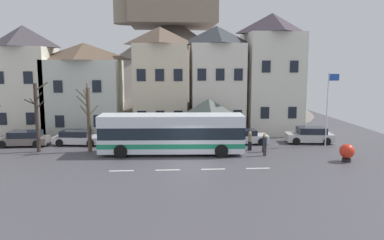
{
  "coord_description": "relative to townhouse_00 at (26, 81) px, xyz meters",
  "views": [
    {
      "loc": [
        -1.51,
        -25.58,
        6.84
      ],
      "look_at": [
        0.6,
        5.97,
        2.19
      ],
      "focal_mm": 35.33,
      "sensor_mm": 36.0,
      "label": 1
    }
  ],
  "objects": [
    {
      "name": "ground_plane",
      "position": [
        15.04,
        -11.81,
        -5.29
      ],
      "size": [
        40.0,
        60.0,
        0.07
      ],
      "color": "#4C4A50"
    },
    {
      "name": "townhouse_00",
      "position": [
        0.0,
        0.0,
        0.0
      ],
      "size": [
        5.0,
        5.68,
        10.51
      ],
      "color": "silver",
      "rests_on": "ground_plane"
    },
    {
      "name": "townhouse_01",
      "position": [
        5.52,
        0.42,
        -0.79
      ],
      "size": [
        6.86,
        6.52,
        8.93
      ],
      "color": "silver",
      "rests_on": "ground_plane"
    },
    {
      "name": "townhouse_02",
      "position": [
        12.9,
        -0.2,
        -0.03
      ],
      "size": [
        5.01,
        5.29,
        10.45
      ],
      "color": "beige",
      "rests_on": "ground_plane"
    },
    {
      "name": "townhouse_03",
      "position": [
        18.43,
        -0.1,
        0.03
      ],
      "size": [
        5.06,
        5.49,
        10.58
      ],
      "color": "silver",
      "rests_on": "ground_plane"
    },
    {
      "name": "townhouse_04",
      "position": [
        24.01,
        0.27,
        0.68
      ],
      "size": [
        5.25,
        6.22,
        11.87
      ],
      "color": "silver",
      "rests_on": "ground_plane"
    },
    {
      "name": "hilltop_castle",
      "position": [
        14.41,
        18.03,
        1.86
      ],
      "size": [
        39.84,
        39.84,
        22.31
      ],
      "color": "slate",
      "rests_on": "ground_plane"
    },
    {
      "name": "transit_bus",
      "position": [
        13.87,
        -8.84,
        -3.71
      ],
      "size": [
        11.11,
        3.13,
        3.06
      ],
      "rotation": [
        0.0,
        0.0,
        -0.05
      ],
      "color": "white",
      "rests_on": "ground_plane"
    },
    {
      "name": "bus_shelter",
      "position": [
        17.21,
        -4.45,
        -2.14
      ],
      "size": [
        3.6,
        3.6,
        3.86
      ],
      "color": "#473D33",
      "rests_on": "ground_plane"
    },
    {
      "name": "parked_car_00",
      "position": [
        20.13,
        -5.46,
        -4.64
      ],
      "size": [
        4.13,
        1.91,
        1.24
      ],
      "rotation": [
        0.0,
        0.0,
        0.01
      ],
      "color": "silver",
      "rests_on": "ground_plane"
    },
    {
      "name": "parked_car_01",
      "position": [
        26.05,
        -5.48,
        -4.57
      ],
      "size": [
        4.13,
        2.29,
        1.4
      ],
      "rotation": [
        0.0,
        0.0,
        3.04
      ],
      "color": "silver",
      "rests_on": "ground_plane"
    },
    {
      "name": "parked_car_02",
      "position": [
        5.85,
        -4.86,
        -4.64
      ],
      "size": [
        4.26,
        2.4,
        1.24
      ],
      "rotation": [
        0.0,
        0.0,
        -0.14
      ],
      "color": "silver",
      "rests_on": "ground_plane"
    },
    {
      "name": "parked_car_03",
      "position": [
        1.36,
        -5.05,
        -4.63
      ],
      "size": [
        4.23,
        2.06,
        1.26
      ],
      "rotation": [
        0.0,
        0.0,
        3.16
      ],
      "color": "slate",
      "rests_on": "ground_plane"
    },
    {
      "name": "pedestrian_00",
      "position": [
        21.17,
        -8.7,
        -4.45
      ],
      "size": [
        0.34,
        0.31,
        1.49
      ],
      "color": "black",
      "rests_on": "ground_plane"
    },
    {
      "name": "pedestrian_01",
      "position": [
        19.66,
        -6.48,
        -4.33
      ],
      "size": [
        0.32,
        0.32,
        1.58
      ],
      "color": "#38332D",
      "rests_on": "ground_plane"
    },
    {
      "name": "pedestrian_02",
      "position": [
        20.14,
        -8.08,
        -4.45
      ],
      "size": [
        0.34,
        0.28,
        1.55
      ],
      "color": "black",
      "rests_on": "ground_plane"
    },
    {
      "name": "pedestrian_03",
      "position": [
        20.87,
        -9.98,
        -4.32
      ],
      "size": [
        0.29,
        0.29,
        1.62
      ],
      "color": "#38332D",
      "rests_on": "ground_plane"
    },
    {
      "name": "public_bench",
      "position": [
        18.23,
        -2.85,
        -4.79
      ],
      "size": [
        1.49,
        0.48,
        0.87
      ],
      "color": "brown",
      "rests_on": "ground_plane"
    },
    {
      "name": "flagpole",
      "position": [
        27.04,
        -6.74,
        -1.64
      ],
      "size": [
        0.95,
        0.1,
        6.15
      ],
      "color": "silver",
      "rests_on": "ground_plane"
    },
    {
      "name": "harbour_buoy",
      "position": [
        26.23,
        -12.07,
        -4.54
      ],
      "size": [
        1.04,
        1.04,
        1.29
      ],
      "color": "black",
      "rests_on": "ground_plane"
    },
    {
      "name": "bare_tree_01",
      "position": [
        7.38,
        -7.63,
        -2.56
      ],
      "size": [
        1.63,
        2.1,
        5.49
      ],
      "color": "brown",
      "rests_on": "ground_plane"
    },
    {
      "name": "bare_tree_02",
      "position": [
        3.38,
        -7.44,
        -2.4
      ],
      "size": [
        1.45,
        1.48,
        5.5
      ],
      "color": "#382D28",
      "rests_on": "ground_plane"
    }
  ]
}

